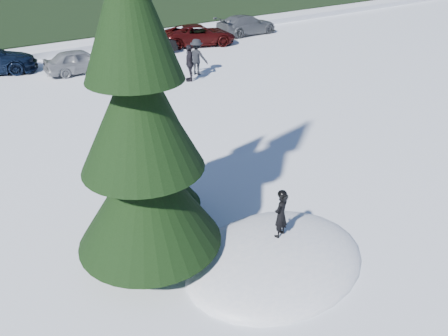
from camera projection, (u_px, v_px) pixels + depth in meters
ground at (275, 261)px, 10.11m from camera, size 200.00×200.00×0.00m
snow_mound at (275, 261)px, 10.11m from camera, size 4.48×3.52×0.96m
spruce_tall at (140, 127)px, 8.62m from camera, size 3.20×3.20×8.60m
spruce_short at (154, 146)px, 10.71m from camera, size 2.20×2.20×5.37m
child_skier at (281, 215)px, 9.92m from camera, size 0.48×0.38×1.15m
adult_0 at (152, 72)px, 20.83m from camera, size 1.07×1.00×1.75m
adult_1 at (190, 63)px, 22.15m from camera, size 0.94×1.15×1.83m
adult_2 at (197, 57)px, 23.15m from camera, size 1.22×1.39×1.87m
car_4 at (80, 61)px, 23.57m from camera, size 3.88×1.80×1.28m
car_5 at (141, 44)px, 26.85m from camera, size 4.37×1.59×1.43m
car_6 at (199, 35)px, 29.48m from camera, size 5.40×3.88×1.37m
car_7 at (246, 25)px, 32.62m from camera, size 4.93×2.05×1.42m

